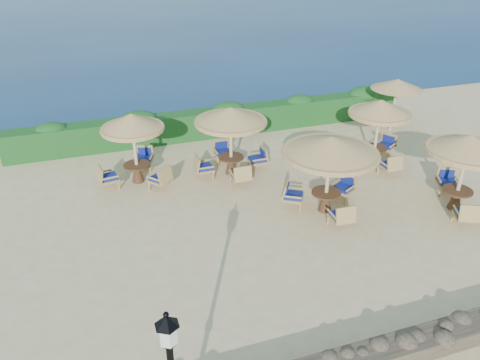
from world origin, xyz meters
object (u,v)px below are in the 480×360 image
cafe_set_0 (330,157)px  cafe_set_3 (231,130)px  cafe_set_4 (379,121)px  cafe_set_1 (467,155)px  cafe_set_2 (134,138)px  extra_parasol (397,84)px

cafe_set_0 → cafe_set_3: (-2.12, 3.58, -0.18)m
cafe_set_0 → cafe_set_3: same height
cafe_set_3 → cafe_set_4: size_ratio=1.01×
cafe_set_1 → cafe_set_3: 7.94m
cafe_set_0 → cafe_set_1: size_ratio=1.09×
cafe_set_1 → cafe_set_0: bearing=163.3°
cafe_set_3 → cafe_set_4: 5.70m
cafe_set_0 → cafe_set_4: bearing=36.4°
cafe_set_3 → cafe_set_2: bearing=172.2°
cafe_set_4 → cafe_set_3: bearing=169.9°
extra_parasol → cafe_set_0: (-6.29, -5.45, -0.20)m
extra_parasol → cafe_set_4: bearing=-134.2°
cafe_set_1 → cafe_set_3: size_ratio=1.01×
cafe_set_0 → cafe_set_2: size_ratio=1.13×
cafe_set_3 → cafe_set_1: bearing=-37.5°
cafe_set_2 → cafe_set_4: (9.08, -1.48, 0.05)m
cafe_set_1 → cafe_set_4: 3.89m
cafe_set_4 → cafe_set_1: bearing=-79.9°
cafe_set_0 → cafe_set_1: bearing=-16.7°
cafe_set_1 → cafe_set_2: same height
extra_parasol → cafe_set_2: 11.97m
extra_parasol → cafe_set_0: 8.33m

